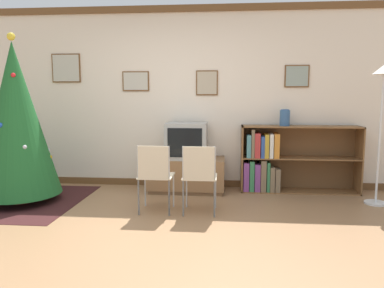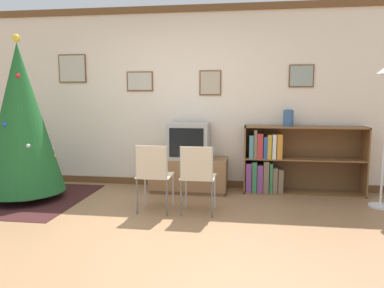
% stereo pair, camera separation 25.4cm
% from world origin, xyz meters
% --- Properties ---
extents(ground_plane, '(24.00, 24.00, 0.00)m').
position_xyz_m(ground_plane, '(0.00, 0.00, 0.00)').
color(ground_plane, '#936B47').
extents(wall_back, '(8.03, 0.11, 2.70)m').
position_xyz_m(wall_back, '(-0.00, 2.16, 1.35)').
color(wall_back, silver).
rests_on(wall_back, ground_plane).
extents(area_rug, '(1.58, 1.76, 0.01)m').
position_xyz_m(area_rug, '(-1.93, 1.06, 0.00)').
color(area_rug, '#381919').
rests_on(area_rug, ground_plane).
extents(christmas_tree, '(1.05, 1.05, 2.16)m').
position_xyz_m(christmas_tree, '(-1.93, 1.06, 1.08)').
color(christmas_tree, maroon).
rests_on(christmas_tree, area_rug).
extents(tv_console, '(1.10, 0.56, 0.49)m').
position_xyz_m(tv_console, '(0.20, 1.81, 0.24)').
color(tv_console, brown).
rests_on(tv_console, ground_plane).
extents(television, '(0.58, 0.51, 0.52)m').
position_xyz_m(television, '(0.20, 1.81, 0.74)').
color(television, '#9E9E99').
rests_on(television, tv_console).
extents(folding_chair_left, '(0.40, 0.40, 0.82)m').
position_xyz_m(folding_chair_left, '(-0.07, 0.74, 0.47)').
color(folding_chair_left, beige).
rests_on(folding_chair_left, ground_plane).
extents(folding_chair_right, '(0.40, 0.40, 0.82)m').
position_xyz_m(folding_chair_right, '(0.46, 0.74, 0.47)').
color(folding_chair_right, beige).
rests_on(folding_chair_right, ground_plane).
extents(bookshelf, '(1.67, 0.36, 0.96)m').
position_xyz_m(bookshelf, '(1.52, 1.91, 0.45)').
color(bookshelf, brown).
rests_on(bookshelf, ground_plane).
extents(vase, '(0.14, 0.14, 0.24)m').
position_xyz_m(vase, '(1.60, 1.93, 1.08)').
color(vase, '#335684').
rests_on(vase, bookshelf).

